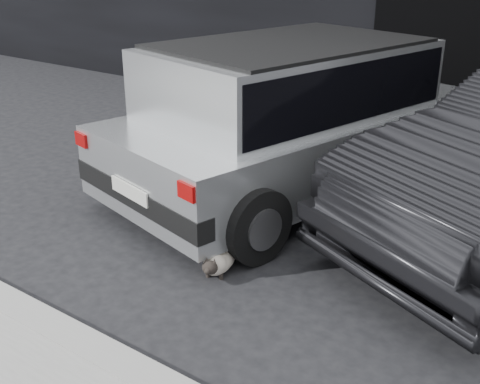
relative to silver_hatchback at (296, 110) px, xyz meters
The scene contains 4 objects.
ground 1.32m from the silver_hatchback, 60.94° to the right, with size 80.00×80.00×0.00m, color black.
silver_hatchback is the anchor object (origin of this frame).
cat_siamese 2.24m from the silver_hatchback, 76.61° to the right, with size 0.36×0.66×0.24m.
cat_white 1.57m from the silver_hatchback, 72.40° to the right, with size 0.69×0.38×0.34m.
Camera 1 is at (2.78, -4.70, 2.61)m, focal length 45.00 mm.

